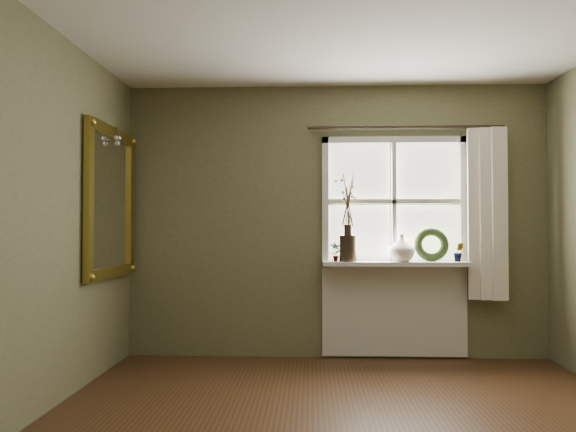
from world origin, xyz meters
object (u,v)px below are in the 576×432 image
(wreath, at_px, (431,248))
(cream_vase, at_px, (402,248))
(dark_jug, at_px, (348,248))
(gilt_mirror, at_px, (111,202))

(wreath, bearing_deg, cream_vase, -165.47)
(dark_jug, relative_size, wreath, 0.76)
(dark_jug, height_order, gilt_mirror, gilt_mirror)
(dark_jug, distance_m, gilt_mirror, 2.17)
(wreath, xyz_separation_m, gilt_mirror, (-2.85, -0.52, 0.41))
(dark_jug, xyz_separation_m, cream_vase, (0.50, 0.00, 0.01))
(cream_vase, bearing_deg, gilt_mirror, -169.36)
(dark_jug, bearing_deg, gilt_mirror, -166.88)
(gilt_mirror, bearing_deg, dark_jug, 13.12)
(cream_vase, relative_size, gilt_mirror, 0.19)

